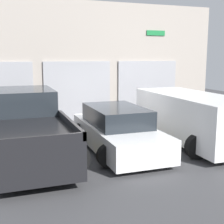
# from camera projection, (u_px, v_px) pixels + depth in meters

# --- Properties ---
(ground_plane) EXTENTS (28.00, 28.00, 0.00)m
(ground_plane) POSITION_uv_depth(u_px,v_px,m) (104.00, 140.00, 10.70)
(ground_plane) COLOR #3D3D3F
(shophouse_building) EXTENTS (12.41, 0.68, 5.08)m
(shophouse_building) POSITION_uv_depth(u_px,v_px,m) (80.00, 64.00, 13.31)
(shophouse_building) COLOR #9E9389
(shophouse_building) RESTS_ON ground
(pickup_truck) EXTENTS (2.57, 5.20, 1.83)m
(pickup_truck) POSITION_uv_depth(u_px,v_px,m) (27.00, 127.00, 8.80)
(pickup_truck) COLOR black
(pickup_truck) RESTS_ON ground
(sedan_white) EXTENTS (2.12, 4.38, 1.32)m
(sedan_white) POSITION_uv_depth(u_px,v_px,m) (117.00, 130.00, 9.43)
(sedan_white) COLOR white
(sedan_white) RESTS_ON ground
(sedan_side) EXTENTS (2.33, 4.82, 1.60)m
(sedan_side) POSITION_uv_depth(u_px,v_px,m) (192.00, 117.00, 10.23)
(sedan_side) COLOR white
(sedan_side) RESTS_ON ground
(parking_stripe_left) EXTENTS (0.12, 2.20, 0.01)m
(parking_stripe_left) POSITION_uv_depth(u_px,v_px,m) (76.00, 154.00, 9.08)
(parking_stripe_left) COLOR gold
(parking_stripe_left) RESTS_ON ground
(parking_stripe_centre) EXTENTS (0.12, 2.20, 0.01)m
(parking_stripe_centre) POSITION_uv_depth(u_px,v_px,m) (156.00, 146.00, 9.95)
(parking_stripe_centre) COLOR gold
(parking_stripe_centre) RESTS_ON ground
(parking_stripe_right) EXTENTS (0.12, 2.20, 0.01)m
(parking_stripe_right) POSITION_uv_depth(u_px,v_px,m) (223.00, 139.00, 10.81)
(parking_stripe_right) COLOR gold
(parking_stripe_right) RESTS_ON ground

